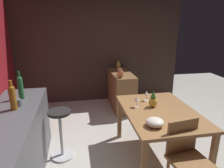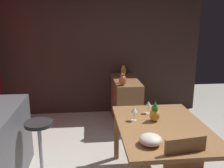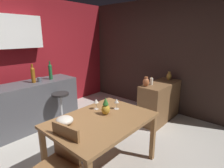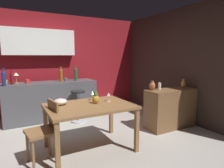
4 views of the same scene
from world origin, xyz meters
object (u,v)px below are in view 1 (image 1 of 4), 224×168
(wine_glass_right, at_px, (147,94))
(vase_brass, at_px, (118,66))
(vase_copper, at_px, (120,74))
(wine_bottle_green, at_px, (20,86))
(fruit_bowl, at_px, (155,122))
(dining_table, at_px, (159,116))
(bar_stool, at_px, (61,133))
(wine_glass_left, at_px, (137,99))
(sideboard_cabinet, at_px, (121,90))
(cup_slate, at_px, (19,103))
(wine_bottle_amber, at_px, (12,96))
(chair_near_window, at_px, (187,156))
(pillar_candle_tall, at_px, (120,72))
(pineapple_centerpiece, at_px, (153,100))

(wine_glass_right, relative_size, vase_brass, 0.82)
(vase_copper, bearing_deg, wine_bottle_green, 123.69)
(fruit_bowl, xyz_separation_m, wine_bottle_green, (0.78, 1.61, 0.28))
(dining_table, relative_size, vase_brass, 6.96)
(vase_brass, bearing_deg, bar_stool, 147.20)
(fruit_bowl, bearing_deg, vase_brass, -3.06)
(wine_glass_left, bearing_deg, sideboard_cabinet, -5.80)
(sideboard_cabinet, height_order, wine_glass_left, wine_glass_left)
(wine_glass_left, bearing_deg, cup_slate, 92.05)
(wine_glass_left, bearing_deg, wine_bottle_amber, 95.73)
(chair_near_window, bearing_deg, fruit_bowl, 44.51)
(sideboard_cabinet, bearing_deg, dining_table, -176.79)
(wine_bottle_green, bearing_deg, bar_stool, -103.39)
(vase_brass, bearing_deg, wine_glass_right, -178.91)
(fruit_bowl, bearing_deg, sideboard_cabinet, -3.30)
(wine_glass_left, bearing_deg, chair_near_window, -159.47)
(fruit_bowl, relative_size, pillar_candle_tall, 1.27)
(bar_stool, xyz_separation_m, wine_glass_left, (-0.09, -1.08, 0.47))
(pineapple_centerpiece, bearing_deg, dining_table, -158.49)
(dining_table, height_order, chair_near_window, chair_near_window)
(sideboard_cabinet, distance_m, chair_near_window, 2.56)
(cup_slate, bearing_deg, vase_copper, -49.99)
(wine_glass_right, height_order, fruit_bowl, wine_glass_right)
(pineapple_centerpiece, height_order, cup_slate, cup_slate)
(chair_near_window, height_order, bar_stool, chair_near_window)
(sideboard_cabinet, distance_m, bar_stool, 2.04)
(fruit_bowl, bearing_deg, wine_glass_left, 4.21)
(bar_stool, height_order, wine_glass_right, wine_glass_right)
(dining_table, xyz_separation_m, vase_brass, (2.22, 0.10, 0.25))
(bar_stool, height_order, fruit_bowl, fruit_bowl)
(wine_bottle_amber, xyz_separation_m, vase_brass, (2.21, -1.75, -0.16))
(wine_glass_left, height_order, pillar_candle_tall, pillar_candle_tall)
(wine_bottle_amber, distance_m, cup_slate, 0.16)
(vase_brass, bearing_deg, pillar_candle_tall, 169.91)
(cup_slate, distance_m, vase_copper, 2.09)
(chair_near_window, bearing_deg, wine_bottle_green, 60.68)
(chair_near_window, xyz_separation_m, wine_bottle_green, (1.06, 1.88, 0.58))
(bar_stool, height_order, pillar_candle_tall, pillar_candle_tall)
(bar_stool, xyz_separation_m, wine_bottle_amber, (-0.25, 0.49, 0.68))
(cup_slate, xyz_separation_m, pillar_candle_tall, (1.52, -1.62, -0.05))
(dining_table, bearing_deg, fruit_bowl, 149.54)
(fruit_bowl, distance_m, cup_slate, 1.67)
(dining_table, bearing_deg, wine_bottle_amber, 89.64)
(wine_bottle_amber, xyz_separation_m, cup_slate, (0.10, -0.03, -0.12))
(wine_bottle_amber, distance_m, wine_bottle_green, 0.36)
(wine_glass_left, relative_size, vase_brass, 0.82)
(sideboard_cabinet, height_order, pillar_candle_tall, pillar_candle_tall)
(wine_glass_right, bearing_deg, cup_slate, 98.32)
(wine_glass_left, distance_m, wine_glass_right, 0.30)
(wine_bottle_green, height_order, vase_copper, wine_bottle_green)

